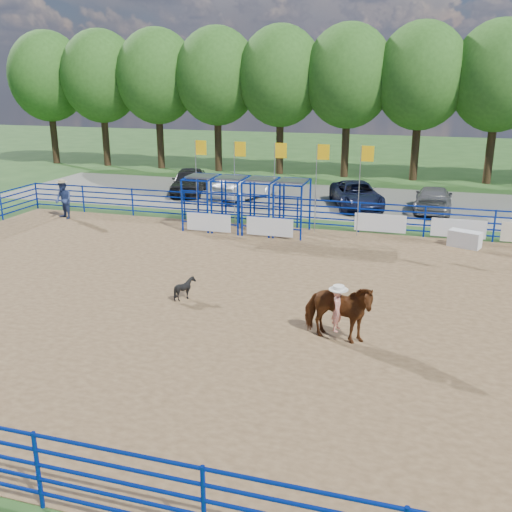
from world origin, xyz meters
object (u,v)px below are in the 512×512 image
at_px(calf, 185,288).
at_px(car_b, 246,187).
at_px(announcer_table, 465,239).
at_px(horse_and_rider, 338,310).
at_px(car_d, 433,199).
at_px(spectator_cowboy, 63,200).
at_px(car_a, 189,181).
at_px(car_c, 356,195).

relative_size(calf, car_b, 0.17).
xyz_separation_m(announcer_table, horse_and_rider, (-3.90, -10.86, 0.57)).
distance_m(calf, car_d, 17.85).
height_order(horse_and_rider, spectator_cowboy, horse_and_rider).
xyz_separation_m(car_a, car_b, (3.97, -0.50, -0.07)).
bearing_deg(calf, car_d, -41.25).
xyz_separation_m(car_a, car_c, (10.72, -1.03, -0.09)).
bearing_deg(calf, horse_and_rider, -122.61).
distance_m(announcer_table, calf, 13.02).
distance_m(calf, car_c, 16.29).
xyz_separation_m(calf, car_b, (-3.06, 16.40, 0.35)).
bearing_deg(car_c, horse_and_rider, -103.17).
bearing_deg(horse_and_rider, car_a, 123.62).
xyz_separation_m(car_c, car_d, (4.19, 0.15, -0.03)).
relative_size(announcer_table, car_a, 0.28).
relative_size(announcer_table, car_b, 0.30).
bearing_deg(car_d, car_b, -0.23).
bearing_deg(car_d, car_a, -1.63).
xyz_separation_m(announcer_table, car_a, (-16.26, 7.73, 0.44)).
relative_size(spectator_cowboy, car_d, 0.42).
bearing_deg(horse_and_rider, calf, 162.43).
bearing_deg(horse_and_rider, car_b, 114.89).
bearing_deg(announcer_table, spectator_cowboy, -178.83).
height_order(horse_and_rider, calf, horse_and_rider).
bearing_deg(horse_and_rider, car_c, 95.34).
bearing_deg(spectator_cowboy, calf, -39.53).
relative_size(calf, car_d, 0.16).
xyz_separation_m(calf, spectator_cowboy, (-10.62, 8.77, 0.63)).
distance_m(horse_and_rider, spectator_cowboy, 19.08).
height_order(calf, car_a, car_a).
height_order(car_a, car_c, car_a).
bearing_deg(spectator_cowboy, horse_and_rider, -33.24).
height_order(calf, car_d, car_d).
xyz_separation_m(horse_and_rider, car_c, (-1.64, 17.56, -0.21)).
distance_m(announcer_table, car_a, 18.01).
height_order(announcer_table, spectator_cowboy, spectator_cowboy).
relative_size(horse_and_rider, car_d, 0.47).
xyz_separation_m(horse_and_rider, car_b, (-8.39, 18.09, -0.20)).
distance_m(car_a, car_d, 14.94).
relative_size(spectator_cowboy, car_a, 0.42).
distance_m(calf, spectator_cowboy, 13.79).
relative_size(car_a, car_d, 0.99).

